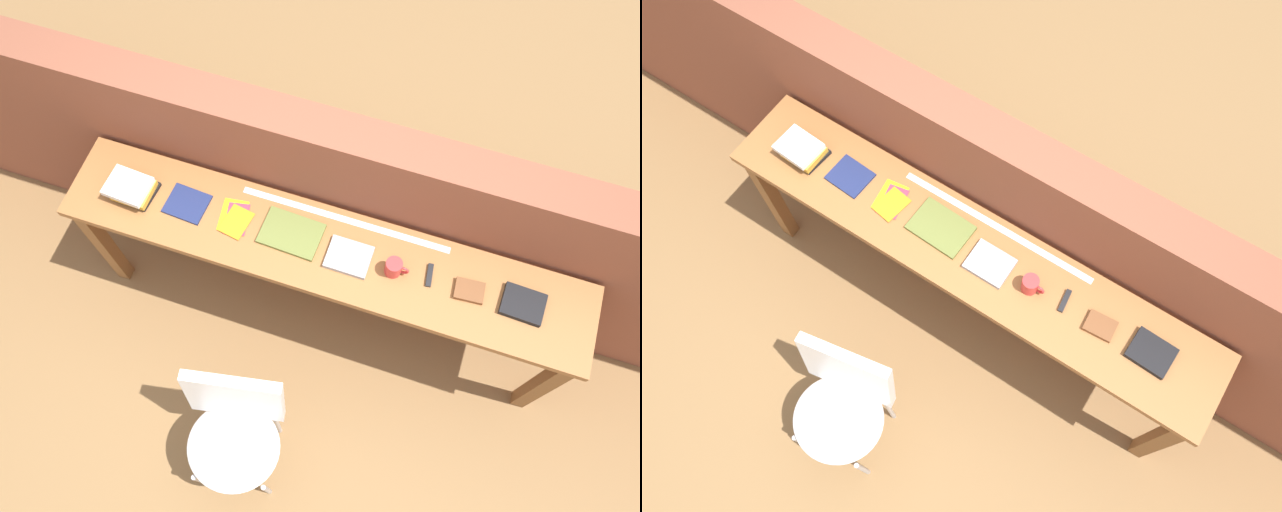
{
  "view_description": "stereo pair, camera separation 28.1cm",
  "coord_description": "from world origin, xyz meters",
  "views": [
    {
      "loc": [
        0.35,
        -0.8,
        3.49
      ],
      "look_at": [
        0.0,
        0.25,
        0.9
      ],
      "focal_mm": 35.0,
      "sensor_mm": 36.0,
      "label": 1
    },
    {
      "loc": [
        0.6,
        -0.68,
        3.49
      ],
      "look_at": [
        0.0,
        0.25,
        0.9
      ],
      "focal_mm": 35.0,
      "sensor_mm": 36.0,
      "label": 2
    }
  ],
  "objects": [
    {
      "name": "ground_plane",
      "position": [
        0.0,
        0.0,
        0.0
      ],
      "size": [
        40.0,
        40.0,
        0.0
      ],
      "primitive_type": "plane",
      "color": "olive"
    },
    {
      "name": "brick_wall_back",
      "position": [
        0.0,
        0.64,
        0.67
      ],
      "size": [
        6.0,
        0.2,
        1.33
      ],
      "primitive_type": "cube",
      "color": "brown",
      "rests_on": "ground"
    },
    {
      "name": "sideboard",
      "position": [
        0.0,
        0.3,
        0.74
      ],
      "size": [
        2.5,
        0.44,
        0.88
      ],
      "color": "#996033",
      "rests_on": "ground"
    },
    {
      "name": "chair_white_moulded",
      "position": [
        -0.15,
        -0.55,
        0.53
      ],
      "size": [
        0.52,
        0.53,
        0.89
      ],
      "color": "white",
      "rests_on": "ground"
    },
    {
      "name": "book_stack_leftmost",
      "position": [
        -0.94,
        0.29,
        0.92
      ],
      "size": [
        0.22,
        0.19,
        0.09
      ],
      "color": "black",
      "rests_on": "sideboard"
    },
    {
      "name": "magazine_cycling",
      "position": [
        -0.68,
        0.31,
        0.89
      ],
      "size": [
        0.2,
        0.18,
        0.01
      ],
      "primitive_type": "cube",
      "rotation": [
        0.0,
        0.0,
        -0.06
      ],
      "color": "navy",
      "rests_on": "sideboard"
    },
    {
      "name": "pamphlet_pile_colourful",
      "position": [
        -0.44,
        0.31,
        0.88
      ],
      "size": [
        0.17,
        0.2,
        0.01
      ],
      "color": "yellow",
      "rests_on": "sideboard"
    },
    {
      "name": "book_open_centre",
      "position": [
        -0.16,
        0.32,
        0.89
      ],
      "size": [
        0.29,
        0.21,
        0.02
      ],
      "primitive_type": "cube",
      "rotation": [
        0.0,
        0.0,
        -0.04
      ],
      "color": "olive",
      "rests_on": "sideboard"
    },
    {
      "name": "book_grey_hardcover",
      "position": [
        0.12,
        0.29,
        0.89
      ],
      "size": [
        0.2,
        0.16,
        0.02
      ],
      "primitive_type": "cube",
      "rotation": [
        0.0,
        0.0,
        -0.01
      ],
      "color": "#9E9EA3",
      "rests_on": "sideboard"
    },
    {
      "name": "mug",
      "position": [
        0.33,
        0.29,
        0.92
      ],
      "size": [
        0.11,
        0.08,
        0.09
      ],
      "color": "red",
      "rests_on": "sideboard"
    },
    {
      "name": "multitool_folded",
      "position": [
        0.49,
        0.32,
        0.89
      ],
      "size": [
        0.04,
        0.11,
        0.02
      ],
      "primitive_type": "cube",
      "rotation": [
        0.0,
        0.0,
        0.12
      ],
      "color": "black",
      "rests_on": "sideboard"
    },
    {
      "name": "leather_journal_brown",
      "position": [
        0.68,
        0.3,
        0.89
      ],
      "size": [
        0.14,
        0.11,
        0.02
      ],
      "primitive_type": "cube",
      "rotation": [
        0.0,
        0.0,
        0.08
      ],
      "color": "brown",
      "rests_on": "sideboard"
    },
    {
      "name": "book_repair_rightmost",
      "position": [
        0.92,
        0.32,
        0.89
      ],
      "size": [
        0.19,
        0.16,
        0.03
      ],
      "primitive_type": "cube",
      "rotation": [
        0.0,
        0.0,
        -0.04
      ],
      "color": "black",
      "rests_on": "sideboard"
    },
    {
      "name": "ruler_metal_back_edge",
      "position": [
        0.05,
        0.47,
        0.88
      ],
      "size": [
        1.01,
        0.03,
        0.0
      ],
      "primitive_type": "cube",
      "color": "silver",
      "rests_on": "sideboard"
    }
  ]
}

